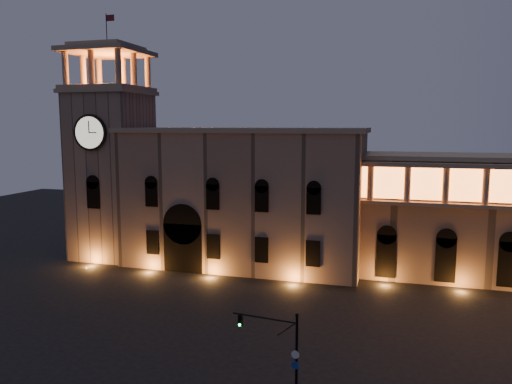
% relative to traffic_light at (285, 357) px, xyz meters
% --- Properties ---
extents(ground, '(160.00, 160.00, 0.00)m').
position_rel_traffic_light_xyz_m(ground, '(-10.37, 9.44, -3.34)').
color(ground, black).
rests_on(ground, ground).
extents(government_building, '(30.80, 12.80, 17.60)m').
position_rel_traffic_light_xyz_m(government_building, '(-12.45, 31.37, 5.43)').
color(government_building, '#90735E').
rests_on(government_building, ground).
extents(clock_tower, '(9.80, 9.80, 32.40)m').
position_rel_traffic_light_xyz_m(clock_tower, '(-30.87, 30.42, 9.16)').
color(clock_tower, '#90735E').
rests_on(clock_tower, ground).
extents(traffic_light, '(4.61, 0.87, 6.36)m').
position_rel_traffic_light_xyz_m(traffic_light, '(0.00, 0.00, 0.00)').
color(traffic_light, black).
rests_on(traffic_light, ground).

